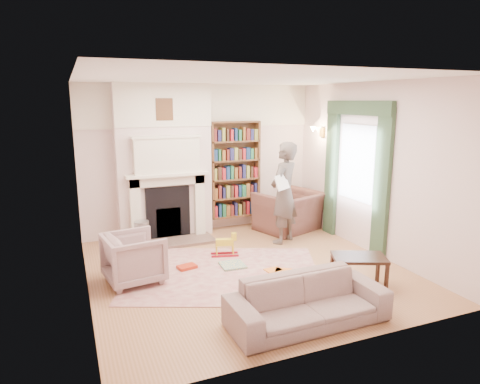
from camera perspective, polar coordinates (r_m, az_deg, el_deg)
name	(u,v)px	position (r m, az deg, el deg)	size (l,w,h in m)	color
floor	(246,270)	(6.56, 0.84, -10.30)	(4.50, 4.50, 0.00)	#99653D
ceiling	(247,78)	(6.07, 0.92, 14.93)	(4.50, 4.50, 0.00)	white
wall_back	(201,159)	(8.26, -5.26, 4.40)	(4.50, 4.50, 0.00)	beige
wall_front	(338,217)	(4.24, 12.89, -3.26)	(4.50, 4.50, 0.00)	beige
wall_left	(81,191)	(5.69, -20.47, 0.18)	(4.50, 4.50, 0.00)	beige
wall_right	(373,169)	(7.33, 17.30, 2.92)	(4.50, 4.50, 0.00)	beige
fireplace	(164,163)	(7.88, -10.06, 3.79)	(1.70, 0.58, 2.80)	beige
bookcase	(235,170)	(8.38, -0.71, 3.00)	(1.00, 0.24, 1.85)	brown
window	(357,163)	(7.62, 15.34, 3.76)	(0.02, 0.90, 1.30)	silver
curtain_left	(382,185)	(7.11, 18.41, 0.94)	(0.07, 0.32, 2.40)	#2E452C
curtain_right	(331,171)	(8.20, 12.09, 2.71)	(0.07, 0.32, 2.40)	#2E452C
pelmet	(358,108)	(7.53, 15.46, 10.76)	(0.09, 1.70, 0.24)	#2E452C
wall_sconce	(314,133)	(8.36, 9.79, 7.81)	(0.20, 0.24, 0.24)	gold
rug	(224,273)	(6.42, -2.10, -10.75)	(2.78, 2.14, 0.01)	#CAB099
armchair_reading	(289,211)	(8.42, 6.60, -2.58)	(1.16, 1.02, 0.76)	#482C26
armchair_left	(134,258)	(6.21, -13.95, -8.54)	(0.75, 0.77, 0.70)	#AA9B8C
sofa	(308,301)	(5.06, 9.02, -14.22)	(1.84, 0.72, 0.54)	gray
man_reading	(284,193)	(7.58, 5.89, -0.13)	(0.66, 0.43, 1.81)	#504640
newspaper	(282,182)	(7.29, 5.62, 1.31)	(0.38, 0.02, 0.26)	white
coffee_table	(358,272)	(6.11, 15.51, -10.22)	(0.70, 0.45, 0.45)	black
paraffin_heater	(142,237)	(7.32, -12.91, -5.91)	(0.24, 0.24, 0.55)	#929399
rocking_horse	(225,245)	(7.03, -2.06, -7.04)	(0.45, 0.18, 0.39)	gold
board_game	(233,265)	(6.66, -1.00, -9.71)	(0.36, 0.36, 0.03)	#E8C952
game_box_lid	(187,267)	(6.61, -7.08, -9.87)	(0.28, 0.18, 0.05)	#B02B14
comic_annuals	(282,274)	(6.37, 5.62, -10.87)	(0.73, 0.65, 0.02)	red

